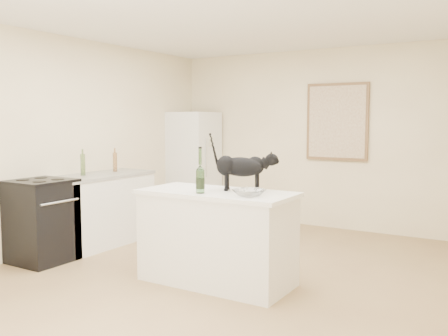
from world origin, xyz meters
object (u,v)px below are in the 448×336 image
(wine_bottle, at_px, (200,173))
(glass_bowl, at_px, (249,193))
(stove, at_px, (42,222))
(black_cat, at_px, (241,169))
(fridge, at_px, (193,165))

(wine_bottle, distance_m, glass_bowl, 0.51)
(stove, bearing_deg, black_cat, 13.72)
(fridge, relative_size, wine_bottle, 4.48)
(glass_bowl, bearing_deg, fridge, 132.66)
(stove, xyz_separation_m, wine_bottle, (1.99, 0.21, 0.64))
(fridge, xyz_separation_m, wine_bottle, (1.99, -2.74, 0.24))
(fridge, relative_size, black_cat, 2.89)
(black_cat, relative_size, wine_bottle, 1.55)
(glass_bowl, bearing_deg, stove, -173.77)
(stove, bearing_deg, fridge, 90.00)
(glass_bowl, bearing_deg, wine_bottle, -172.55)
(stove, height_order, glass_bowl, glass_bowl)
(stove, relative_size, fridge, 0.53)
(stove, relative_size, black_cat, 1.53)
(fridge, xyz_separation_m, black_cat, (2.23, -2.41, 0.26))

